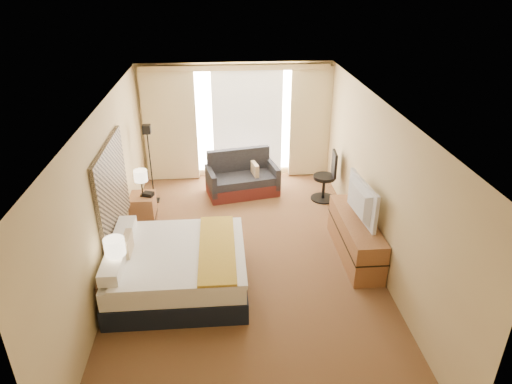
{
  "coord_description": "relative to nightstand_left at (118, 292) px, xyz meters",
  "views": [
    {
      "loc": [
        -0.34,
        -6.32,
        4.39
      ],
      "look_at": [
        0.2,
        0.4,
        1.06
      ],
      "focal_mm": 32.0,
      "sensor_mm": 36.0,
      "label": 1
    }
  ],
  "objects": [
    {
      "name": "wall_right",
      "position": [
        3.97,
        1.05,
        1.02
      ],
      "size": [
        0.02,
        7.0,
        2.6
      ],
      "primitive_type": "cube",
      "color": "#CFB77E",
      "rests_on": "ground"
    },
    {
      "name": "curtains",
      "position": [
        1.87,
        4.44,
        1.13
      ],
      "size": [
        4.12,
        0.19,
        2.56
      ],
      "color": "beige",
      "rests_on": "floor"
    },
    {
      "name": "wall_front",
      "position": [
        1.87,
        -2.45,
        1.02
      ],
      "size": [
        4.2,
        0.02,
        2.6
      ],
      "primitive_type": "cube",
      "color": "#CFB77E",
      "rests_on": "ground"
    },
    {
      "name": "lamp_right",
      "position": [
        0.03,
        2.49,
        0.68
      ],
      "size": [
        0.25,
        0.25,
        0.52
      ],
      "color": "black",
      "rests_on": "nightstand_right"
    },
    {
      "name": "ceiling",
      "position": [
        1.87,
        1.05,
        2.33
      ],
      "size": [
        4.2,
        7.0,
        0.02
      ],
      "primitive_type": "cube",
      "color": "silver",
      "rests_on": "wall_back"
    },
    {
      "name": "tissue_box",
      "position": [
        0.02,
        0.06,
        0.33
      ],
      "size": [
        0.13,
        0.13,
        0.11
      ],
      "primitive_type": "cube",
      "rotation": [
        0.0,
        0.0,
        -0.01
      ],
      "color": "#98C4EA",
      "rests_on": "nightstand_left"
    },
    {
      "name": "bed",
      "position": [
        0.81,
        0.4,
        0.08
      ],
      "size": [
        1.99,
        1.82,
        0.97
      ],
      "color": "black",
      "rests_on": "floor"
    },
    {
      "name": "lamp_left",
      "position": [
        0.04,
        0.03,
        0.73
      ],
      "size": [
        0.28,
        0.28,
        0.59
      ],
      "color": "black",
      "rests_on": "nightstand_left"
    },
    {
      "name": "floor",
      "position": [
        1.87,
        1.05,
        -0.28
      ],
      "size": [
        4.2,
        7.0,
        0.02
      ],
      "primitive_type": "cube",
      "color": "#531D17",
      "rests_on": "ground"
    },
    {
      "name": "loveseat",
      "position": [
        1.94,
        3.6,
        0.03
      ],
      "size": [
        1.6,
        1.07,
        0.92
      ],
      "rotation": [
        0.0,
        0.0,
        0.21
      ],
      "color": "#571E19",
      "rests_on": "floor"
    },
    {
      "name": "nightstand_right",
      "position": [
        0.0,
        2.5,
        0.0
      ],
      "size": [
        0.45,
        0.52,
        0.55
      ],
      "primitive_type": "cube",
      "color": "#9B6538",
      "rests_on": "floor"
    },
    {
      "name": "headboard",
      "position": [
        -0.19,
        1.25,
        1.01
      ],
      "size": [
        0.06,
        1.85,
        1.5
      ],
      "primitive_type": "cube",
      "color": "black",
      "rests_on": "wall_left"
    },
    {
      "name": "floor_lamp",
      "position": [
        0.08,
        3.35,
        0.89
      ],
      "size": [
        0.21,
        0.21,
        1.65
      ],
      "color": "black",
      "rests_on": "floor"
    },
    {
      "name": "telephone",
      "position": [
        0.13,
        2.48,
        0.31
      ],
      "size": [
        0.23,
        0.2,
        0.07
      ],
      "primitive_type": "cube",
      "rotation": [
        0.0,
        0.0,
        -0.37
      ],
      "color": "black",
      "rests_on": "nightstand_right"
    },
    {
      "name": "desk_chair",
      "position": [
        3.68,
        3.15,
        0.2
      ],
      "size": [
        0.51,
        0.51,
        1.06
      ],
      "rotation": [
        0.0,
        0.0,
        -0.09
      ],
      "color": "black",
      "rests_on": "floor"
    },
    {
      "name": "nightstand_left",
      "position": [
        0.0,
        0.0,
        0.0
      ],
      "size": [
        0.45,
        0.52,
        0.55
      ],
      "primitive_type": "cube",
      "color": "#9B6538",
      "rests_on": "floor"
    },
    {
      "name": "media_dresser",
      "position": [
        3.7,
        1.05,
        0.07
      ],
      "size": [
        0.5,
        1.8,
        0.7
      ],
      "primitive_type": "cube",
      "color": "#9B6538",
      "rests_on": "floor"
    },
    {
      "name": "television",
      "position": [
        3.65,
        1.09,
        0.75
      ],
      "size": [
        0.24,
        1.14,
        0.65
      ],
      "primitive_type": "imported",
      "rotation": [
        0.0,
        0.0,
        1.65
      ],
      "color": "black",
      "rests_on": "media_dresser"
    },
    {
      "name": "window",
      "position": [
        2.12,
        4.52,
        1.04
      ],
      "size": [
        2.3,
        0.02,
        2.3
      ],
      "primitive_type": "cube",
      "color": "white",
      "rests_on": "wall_back"
    },
    {
      "name": "wall_left",
      "position": [
        -0.23,
        1.05,
        1.02
      ],
      "size": [
        0.02,
        7.0,
        2.6
      ],
      "primitive_type": "cube",
      "color": "#CFB77E",
      "rests_on": "ground"
    },
    {
      "name": "wall_back",
      "position": [
        1.87,
        4.55,
        1.02
      ],
      "size": [
        4.2,
        0.02,
        2.6
      ],
      "primitive_type": "cube",
      "color": "#CFB77E",
      "rests_on": "ground"
    }
  ]
}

